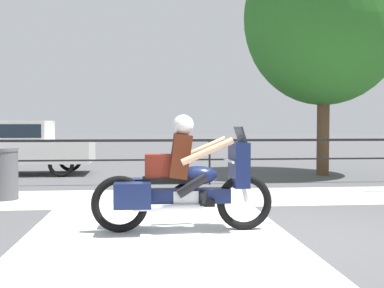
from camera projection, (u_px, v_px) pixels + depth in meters
ground_plane at (264, 237)px, 6.28m from camera, size 120.00×120.00×0.00m
sidewalk_band at (223, 197)px, 9.66m from camera, size 44.00×2.40×0.01m
crosswalk_band at (159, 243)px, 5.95m from camera, size 3.50×6.00×0.01m
fence_railing at (210, 149)px, 11.66m from camera, size 36.00×0.05×1.10m
motorcycle at (183, 181)px, 6.57m from camera, size 2.49×0.76×1.60m
parked_car at (18, 144)px, 13.92m from camera, size 4.04×1.73×1.57m
trash_bin at (4, 174)px, 9.28m from camera, size 0.55×0.55×1.01m
tree_behind_sign at (324, 17)px, 13.65m from camera, size 4.56×4.56×7.03m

